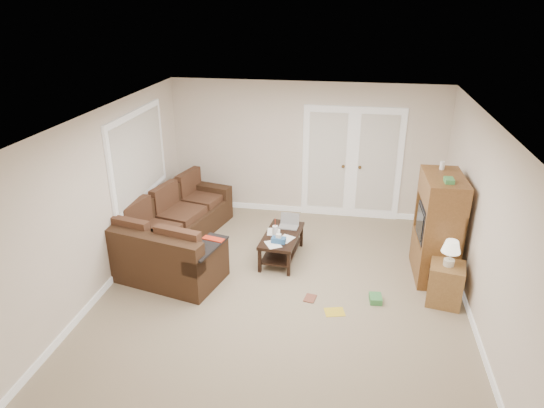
% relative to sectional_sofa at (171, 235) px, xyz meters
% --- Properties ---
extents(floor, '(5.50, 5.50, 0.00)m').
position_rel_sectional_sofa_xyz_m(floor, '(1.94, -0.73, -0.33)').
color(floor, tan).
rests_on(floor, ground).
extents(ceiling, '(5.00, 5.50, 0.02)m').
position_rel_sectional_sofa_xyz_m(ceiling, '(1.94, -0.73, 2.17)').
color(ceiling, silver).
rests_on(ceiling, wall_back).
extents(wall_left, '(0.02, 5.50, 2.50)m').
position_rel_sectional_sofa_xyz_m(wall_left, '(-0.56, -0.73, 0.92)').
color(wall_left, white).
rests_on(wall_left, floor).
extents(wall_right, '(0.02, 5.50, 2.50)m').
position_rel_sectional_sofa_xyz_m(wall_right, '(4.44, -0.73, 0.92)').
color(wall_right, white).
rests_on(wall_right, floor).
extents(wall_back, '(5.00, 0.02, 2.50)m').
position_rel_sectional_sofa_xyz_m(wall_back, '(1.94, 2.02, 0.92)').
color(wall_back, white).
rests_on(wall_back, floor).
extents(wall_front, '(5.00, 0.02, 2.50)m').
position_rel_sectional_sofa_xyz_m(wall_front, '(1.94, -3.48, 0.92)').
color(wall_front, white).
rests_on(wall_front, floor).
extents(baseboards, '(5.00, 5.50, 0.10)m').
position_rel_sectional_sofa_xyz_m(baseboards, '(1.94, -0.73, -0.28)').
color(baseboards, white).
rests_on(baseboards, floor).
extents(french_doors, '(1.80, 0.05, 2.13)m').
position_rel_sectional_sofa_xyz_m(french_doors, '(2.79, 1.98, 0.70)').
color(french_doors, white).
rests_on(french_doors, floor).
extents(window_left, '(0.05, 1.92, 1.42)m').
position_rel_sectional_sofa_xyz_m(window_left, '(-0.53, 0.27, 1.22)').
color(window_left, white).
rests_on(window_left, wall_left).
extents(sectional_sofa, '(1.97, 3.07, 0.84)m').
position_rel_sectional_sofa_xyz_m(sectional_sofa, '(0.00, 0.00, 0.00)').
color(sectional_sofa, '#3A2516').
rests_on(sectional_sofa, floor).
extents(coffee_table, '(0.61, 1.09, 0.72)m').
position_rel_sectional_sofa_xyz_m(coffee_table, '(1.78, 0.16, -0.10)').
color(coffee_table, black).
rests_on(coffee_table, floor).
extents(tv_armoire, '(0.56, 0.99, 1.69)m').
position_rel_sectional_sofa_xyz_m(tv_armoire, '(4.07, 0.05, 0.46)').
color(tv_armoire, brown).
rests_on(tv_armoire, floor).
extents(side_cabinet, '(0.52, 0.52, 0.94)m').
position_rel_sectional_sofa_xyz_m(side_cabinet, '(4.14, -0.67, 0.01)').
color(side_cabinet, olive).
rests_on(side_cabinet, floor).
extents(space_heater, '(0.12, 0.11, 0.28)m').
position_rel_sectional_sofa_xyz_m(space_heater, '(4.14, 1.45, -0.19)').
color(space_heater, white).
rests_on(space_heater, floor).
extents(floor_magazine, '(0.30, 0.26, 0.01)m').
position_rel_sectional_sofa_xyz_m(floor_magazine, '(2.69, -1.16, -0.33)').
color(floor_magazine, yellow).
rests_on(floor_magazine, floor).
extents(floor_greenbox, '(0.18, 0.23, 0.09)m').
position_rel_sectional_sofa_xyz_m(floor_greenbox, '(3.23, -0.82, -0.29)').
color(floor_greenbox, '#408D48').
rests_on(floor_greenbox, floor).
extents(floor_book, '(0.18, 0.23, 0.02)m').
position_rel_sectional_sofa_xyz_m(floor_book, '(2.26, -0.89, -0.32)').
color(floor_book, brown).
rests_on(floor_book, floor).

